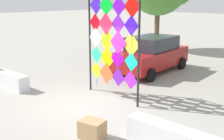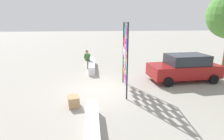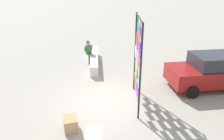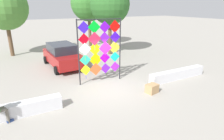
{
  "view_description": "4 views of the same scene",
  "coord_description": "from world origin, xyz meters",
  "px_view_note": "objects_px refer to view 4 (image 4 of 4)",
  "views": [
    {
      "loc": [
        6.81,
        -5.91,
        3.41
      ],
      "look_at": [
        0.77,
        0.69,
        1.2
      ],
      "focal_mm": 46.85,
      "sensor_mm": 36.0,
      "label": 1
    },
    {
      "loc": [
        9.38,
        -0.41,
        3.66
      ],
      "look_at": [
        0.4,
        0.59,
        1.2
      ],
      "focal_mm": 28.87,
      "sensor_mm": 36.0,
      "label": 2
    },
    {
      "loc": [
        8.32,
        -0.32,
        4.8
      ],
      "look_at": [
        -0.11,
        0.31,
        1.39
      ],
      "focal_mm": 34.92,
      "sensor_mm": 36.0,
      "label": 3
    },
    {
      "loc": [
        -4.02,
        -8.07,
        4.24
      ],
      "look_at": [
        0.44,
        0.3,
        0.99
      ],
      "focal_mm": 30.03,
      "sensor_mm": 36.0,
      "label": 4
    }
  ],
  "objects_px": {
    "parked_car": "(63,55)",
    "tree_broadleaf": "(109,4)",
    "kite_display_rack": "(100,47)",
    "tree_far_right": "(88,2)",
    "cardboard_box_large": "(152,89)",
    "tree_palm_like": "(6,7)"
  },
  "relations": [
    {
      "from": "tree_palm_like",
      "to": "tree_far_right",
      "type": "bearing_deg",
      "value": 4.63
    },
    {
      "from": "cardboard_box_large",
      "to": "kite_display_rack",
      "type": "bearing_deg",
      "value": 123.19
    },
    {
      "from": "kite_display_rack",
      "to": "cardboard_box_large",
      "type": "xyz_separation_m",
      "value": [
        1.7,
        -2.6,
        -1.83
      ]
    },
    {
      "from": "kite_display_rack",
      "to": "tree_palm_like",
      "type": "xyz_separation_m",
      "value": [
        -4.3,
        9.41,
        2.07
      ]
    },
    {
      "from": "parked_car",
      "to": "cardboard_box_large",
      "type": "height_order",
      "value": "parked_car"
    },
    {
      "from": "tree_broadleaf",
      "to": "tree_far_right",
      "type": "bearing_deg",
      "value": 93.57
    },
    {
      "from": "kite_display_rack",
      "to": "tree_far_right",
      "type": "bearing_deg",
      "value": 71.74
    },
    {
      "from": "cardboard_box_large",
      "to": "tree_far_right",
      "type": "xyz_separation_m",
      "value": [
        1.61,
        12.62,
        4.35
      ]
    },
    {
      "from": "tree_broadleaf",
      "to": "parked_car",
      "type": "bearing_deg",
      "value": -158.24
    },
    {
      "from": "parked_car",
      "to": "kite_display_rack",
      "type": "bearing_deg",
      "value": -73.38
    },
    {
      "from": "tree_palm_like",
      "to": "kite_display_rack",
      "type": "bearing_deg",
      "value": -65.42
    },
    {
      "from": "parked_car",
      "to": "tree_palm_like",
      "type": "height_order",
      "value": "tree_palm_like"
    },
    {
      "from": "cardboard_box_large",
      "to": "tree_palm_like",
      "type": "bearing_deg",
      "value": 116.57
    },
    {
      "from": "tree_broadleaf",
      "to": "cardboard_box_large",
      "type": "bearing_deg",
      "value": -102.38
    },
    {
      "from": "parked_car",
      "to": "tree_palm_like",
      "type": "relative_size",
      "value": 0.73
    },
    {
      "from": "parked_car",
      "to": "tree_broadleaf",
      "type": "relative_size",
      "value": 0.72
    },
    {
      "from": "kite_display_rack",
      "to": "tree_far_right",
      "type": "distance_m",
      "value": 10.86
    },
    {
      "from": "parked_car",
      "to": "cardboard_box_large",
      "type": "relative_size",
      "value": 7.41
    },
    {
      "from": "parked_car",
      "to": "tree_broadleaf",
      "type": "distance_m",
      "value": 6.25
    },
    {
      "from": "kite_display_rack",
      "to": "tree_palm_like",
      "type": "distance_m",
      "value": 10.55
    },
    {
      "from": "tree_palm_like",
      "to": "parked_car",
      "type": "bearing_deg",
      "value": -60.08
    },
    {
      "from": "tree_palm_like",
      "to": "cardboard_box_large",
      "type": "bearing_deg",
      "value": -63.43
    }
  ]
}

